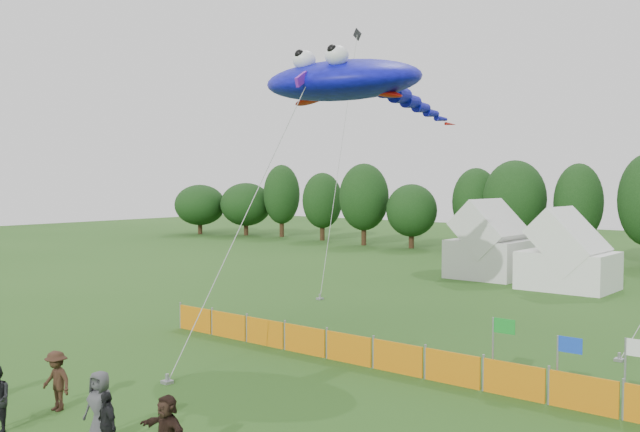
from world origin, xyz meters
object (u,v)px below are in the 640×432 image
Objects in this scene: spectator_f at (167,431)px; stingray_kite at (350,82)px; tent_right at (568,258)px; spectator_d at (107,425)px; spectator_e at (100,407)px; barrier_fence at (397,358)px; spectator_c at (56,381)px; tent_left at (490,246)px.

stingray_kite is (-5.24, 13.46, 9.42)m from spectator_f.
tent_right reaches higher than spectator_d.
spectator_e is at bearing -173.21° from spectator_f.
stingray_kite is (-2.92, 13.62, 9.34)m from spectator_e.
spectator_d is (1.13, -31.05, -1.03)m from tent_right.
spectator_f is 0.09× the size of stingray_kite.
barrier_fence is 1.23× the size of stingray_kite.
spectator_e reaches higher than spectator_f.
spectator_c reaches higher than barrier_fence.
stingray_kite is (-4.93, 3.92, 9.72)m from barrier_fence.
spectator_d is at bearing -87.92° from tent_right.
tent_right is 31.09m from spectator_d.
stingray_kite reaches higher than tent_left.
spectator_d is (-1.16, -10.08, 0.26)m from barrier_fence.
spectator_d reaches higher than barrier_fence.
spectator_e is (3.06, -0.63, 0.06)m from spectator_c.
tent_left is 0.21× the size of barrier_fence.
spectator_d is at bearing -156.89° from spectator_f.
spectator_e is at bearing -77.88° from stingray_kite.
spectator_d is at bearing -78.26° from tent_left.
barrier_fence is at bearing -83.78° from tent_right.
spectator_c is at bearing -95.29° from tent_right.
barrier_fence is 9.55m from spectator_f.
spectator_c is 0.09× the size of stingray_kite.
stingray_kite reaches higher than barrier_fence.
spectator_d is 0.95× the size of spectator_f.
stingray_kite is at bearing 88.23° from spectator_e.
tent_right is 21.13m from barrier_fence.
stingray_kite is at bearing 117.60° from spectator_d.
tent_left is 33.19m from spectator_f.
spectator_e reaches higher than spectator_d.
tent_right is 3.05× the size of spectator_c.
barrier_fence is 10.15m from spectator_d.
tent_right is at bearing 76.64° from spectator_e.
spectator_e is at bearing -16.25° from spectator_c.
spectator_c is at bearing 154.40° from spectator_e.
tent_left reaches higher than spectator_d.
spectator_e is (-2.00, -9.70, 0.38)m from barrier_fence.
tent_right is 0.28× the size of stingray_kite.
tent_left reaches higher than spectator_c.
tent_left reaches higher than barrier_fence.
tent_right is 30.69m from spectator_e.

